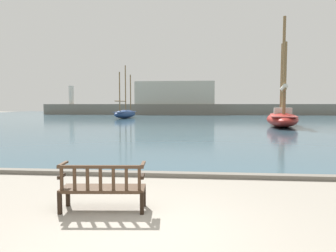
{
  "coord_description": "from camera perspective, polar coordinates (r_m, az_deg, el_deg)",
  "views": [
    {
      "loc": [
        0.89,
        -4.49,
        2.03
      ],
      "look_at": [
        -0.44,
        10.0,
        1.0
      ],
      "focal_mm": 32.0,
      "sensor_mm": 36.0,
      "label": 1
    }
  ],
  "objects": [
    {
      "name": "sailboat_outer_starboard",
      "position": [
        44.23,
        -8.15,
        2.44
      ],
      "size": [
        2.89,
        6.55,
        7.67
      ],
      "color": "navy",
      "rests_on": "harbor_water"
    },
    {
      "name": "quay_edge_kerb",
      "position": [
        8.61,
        -0.84,
        -9.18
      ],
      "size": [
        40.0,
        0.3,
        0.12
      ],
      "primitive_type": "cube",
      "color": "slate",
      "rests_on": "ground"
    },
    {
      "name": "far_breakwater",
      "position": [
        59.3,
        3.2,
        4.15
      ],
      "size": [
        59.48,
        2.4,
        6.65
      ],
      "color": "slate",
      "rests_on": "ground"
    },
    {
      "name": "ground_plane",
      "position": [
        5.01,
        -5.78,
        -19.92
      ],
      "size": [
        160.0,
        160.0,
        0.0
      ],
      "primitive_type": "plane",
      "color": "gray"
    },
    {
      "name": "park_bench",
      "position": [
        5.97,
        -12.31,
        -11.21
      ],
      "size": [
        1.64,
        0.65,
        0.92
      ],
      "color": "black",
      "rests_on": "ground"
    },
    {
      "name": "sailboat_mid_port",
      "position": [
        29.06,
        20.93,
        1.76
      ],
      "size": [
        4.65,
        10.56,
        9.88
      ],
      "color": "maroon",
      "rests_on": "harbor_water"
    },
    {
      "name": "harbor_water",
      "position": [
        48.54,
        4.16,
        1.7
      ],
      "size": [
        100.0,
        80.0,
        0.08
      ],
      "primitive_type": "cube",
      "color": "#385666",
      "rests_on": "ground"
    }
  ]
}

